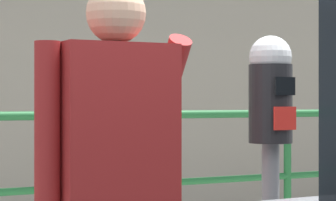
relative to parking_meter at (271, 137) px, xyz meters
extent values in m
cylinder|color=black|center=(0.00, 0.00, 0.13)|extent=(0.17, 0.17, 0.31)
sphere|color=silver|center=(0.00, 0.00, 0.32)|extent=(0.17, 0.17, 0.17)
cube|color=black|center=(0.00, -0.09, 0.20)|extent=(0.10, 0.01, 0.07)
cube|color=red|center=(0.00, -0.09, 0.08)|extent=(0.10, 0.01, 0.09)
cube|color=maroon|center=(-0.64, 0.05, 0.05)|extent=(0.42, 0.22, 0.61)
sphere|color=tan|center=(-0.64, 0.05, 0.46)|extent=(0.22, 0.22, 0.22)
cylinder|color=maroon|center=(-0.89, 0.05, 0.06)|extent=(0.09, 0.09, 0.57)
cylinder|color=maroon|center=(-0.38, 0.20, 0.14)|extent=(0.09, 0.40, 0.53)
cylinder|color=#1E602D|center=(-0.22, 2.32, 0.04)|extent=(24.00, 0.06, 0.06)
cylinder|color=#1E602D|center=(-0.22, 2.32, -0.46)|extent=(24.00, 0.05, 0.05)
cylinder|color=#1E602D|center=(-0.22, 2.32, -0.51)|extent=(0.06, 0.06, 1.11)
cylinder|color=#1E602D|center=(1.78, 2.32, -0.51)|extent=(0.06, 0.06, 1.11)
camera|label=1|loc=(-1.62, -2.33, 0.14)|focal=75.98mm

